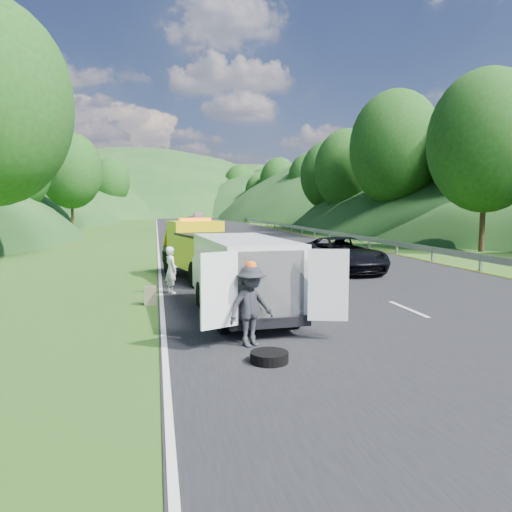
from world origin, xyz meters
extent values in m
plane|color=#38661E|center=(0.00, 0.00, 0.00)|extent=(320.00, 320.00, 0.00)
cube|color=black|center=(3.00, 40.00, 0.01)|extent=(14.00, 200.00, 0.02)
cube|color=gray|center=(10.30, 52.50, 0.00)|extent=(0.06, 140.00, 1.52)
cylinder|color=black|center=(-3.47, 6.75, 0.48)|extent=(0.54, 1.01, 0.96)
cylinder|color=black|center=(-1.70, 7.15, 0.48)|extent=(0.54, 1.01, 0.96)
cylinder|color=black|center=(-2.63, 3.01, 0.48)|extent=(0.54, 1.01, 0.96)
cylinder|color=black|center=(-0.86, 3.41, 0.48)|extent=(0.54, 1.01, 0.96)
cube|color=yellow|center=(-2.41, 6.16, 1.39)|extent=(2.35, 1.95, 1.82)
cube|color=yellow|center=(-1.93, 4.05, 1.15)|extent=(2.77, 3.64, 1.25)
cube|color=black|center=(-1.93, 4.05, 1.82)|extent=(2.77, 3.64, 0.10)
cube|color=black|center=(-2.66, 7.28, 0.86)|extent=(2.12, 1.54, 0.67)
cube|color=black|center=(-2.79, 7.84, 0.67)|extent=(2.01, 0.63, 0.48)
cube|color=yellow|center=(-2.73, 7.61, 1.49)|extent=(2.04, 1.16, 1.05)
cube|color=orange|center=(-2.41, 6.16, 2.35)|extent=(1.36, 0.53, 0.15)
cube|color=black|center=(-2.55, 6.81, 1.73)|extent=(1.79, 0.47, 0.86)
cylinder|color=black|center=(-2.73, -0.35, 0.37)|extent=(0.33, 0.76, 0.74)
cylinder|color=black|center=(-1.06, -0.23, 0.37)|extent=(0.33, 0.76, 0.74)
cylinder|color=black|center=(-2.50, -3.50, 0.37)|extent=(0.33, 0.76, 0.74)
cylinder|color=black|center=(-0.83, -3.38, 0.37)|extent=(0.33, 0.76, 0.74)
cube|color=silver|center=(-1.77, -1.96, 1.25)|extent=(2.25, 4.95, 1.72)
cube|color=silver|center=(-1.96, 0.59, 0.88)|extent=(1.91, 0.97, 0.93)
cube|color=black|center=(-1.94, 0.40, 1.63)|extent=(1.74, 0.44, 0.77)
cube|color=black|center=(-1.60, -4.32, 1.25)|extent=(1.58, 0.21, 1.49)
cube|color=silver|center=(-2.78, -4.83, 1.25)|extent=(0.83, 0.41, 1.58)
cube|color=silver|center=(-0.37, -4.65, 1.25)|extent=(0.86, 0.30, 1.58)
cube|color=black|center=(-1.59, -4.42, 0.42)|extent=(1.86, 0.27, 0.23)
imported|color=silver|center=(-3.56, 1.94, 0.00)|extent=(0.61, 0.69, 1.58)
imported|color=#C4C76A|center=(-1.57, -1.07, 0.00)|extent=(0.53, 0.46, 0.95)
imported|color=black|center=(-2.09, -4.74, 0.00)|extent=(1.28, 1.08, 1.73)
cube|color=#5F5B47|center=(-4.24, 0.14, 0.28)|extent=(0.36, 0.21, 0.57)
cylinder|color=black|center=(-1.96, -5.88, 0.00)|extent=(0.73, 0.73, 0.20)
imported|color=black|center=(4.12, 6.08, 0.00)|extent=(2.74, 5.54, 1.51)
imported|color=#4F5054|center=(1.19, 58.54, 0.00)|extent=(1.50, 3.74, 1.27)
imported|color=brown|center=(3.73, 79.49, 0.00)|extent=(1.47, 4.20, 1.39)
camera|label=1|loc=(-4.02, -14.87, 3.02)|focal=35.00mm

